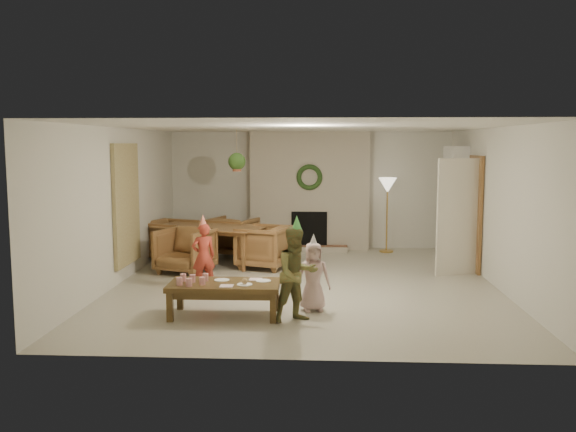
# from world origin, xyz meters

# --- Properties ---
(floor) EXTENTS (7.00, 7.00, 0.00)m
(floor) POSITION_xyz_m (0.00, 0.00, 0.00)
(floor) COLOR #B7B29E
(floor) RESTS_ON ground
(ceiling) EXTENTS (7.00, 7.00, 0.00)m
(ceiling) POSITION_xyz_m (0.00, 0.00, 2.50)
(ceiling) COLOR white
(ceiling) RESTS_ON wall_back
(wall_back) EXTENTS (7.00, 0.00, 7.00)m
(wall_back) POSITION_xyz_m (0.00, 3.50, 1.25)
(wall_back) COLOR silver
(wall_back) RESTS_ON floor
(wall_front) EXTENTS (7.00, 0.00, 7.00)m
(wall_front) POSITION_xyz_m (0.00, -3.50, 1.25)
(wall_front) COLOR silver
(wall_front) RESTS_ON floor
(wall_left) EXTENTS (0.00, 7.00, 7.00)m
(wall_left) POSITION_xyz_m (-3.00, 0.00, 1.25)
(wall_left) COLOR silver
(wall_left) RESTS_ON floor
(wall_right) EXTENTS (0.00, 7.00, 7.00)m
(wall_right) POSITION_xyz_m (3.00, 0.00, 1.25)
(wall_right) COLOR silver
(wall_right) RESTS_ON floor
(fireplace_mass) EXTENTS (2.50, 0.40, 2.50)m
(fireplace_mass) POSITION_xyz_m (0.00, 3.30, 1.25)
(fireplace_mass) COLOR #4F2115
(fireplace_mass) RESTS_ON floor
(fireplace_hearth) EXTENTS (1.60, 0.30, 0.12)m
(fireplace_hearth) POSITION_xyz_m (0.00, 2.95, 0.06)
(fireplace_hearth) COLOR brown
(fireplace_hearth) RESTS_ON floor
(fireplace_firebox) EXTENTS (0.75, 0.12, 0.75)m
(fireplace_firebox) POSITION_xyz_m (0.00, 3.12, 0.45)
(fireplace_firebox) COLOR black
(fireplace_firebox) RESTS_ON floor
(fireplace_wreath) EXTENTS (0.54, 0.10, 0.54)m
(fireplace_wreath) POSITION_xyz_m (0.00, 3.07, 1.55)
(fireplace_wreath) COLOR #1E3C16
(fireplace_wreath) RESTS_ON fireplace_mass
(floor_lamp_base) EXTENTS (0.29, 0.29, 0.03)m
(floor_lamp_base) POSITION_xyz_m (1.61, 3.00, 0.02)
(floor_lamp_base) COLOR gold
(floor_lamp_base) RESTS_ON floor
(floor_lamp_post) EXTENTS (0.03, 0.03, 1.39)m
(floor_lamp_post) POSITION_xyz_m (1.61, 3.00, 0.72)
(floor_lamp_post) COLOR gold
(floor_lamp_post) RESTS_ON floor
(floor_lamp_shade) EXTENTS (0.37, 0.37, 0.31)m
(floor_lamp_shade) POSITION_xyz_m (1.61, 3.00, 1.39)
(floor_lamp_shade) COLOR beige
(floor_lamp_shade) RESTS_ON floor_lamp_post
(bookshelf_carcass) EXTENTS (0.30, 1.00, 2.20)m
(bookshelf_carcass) POSITION_xyz_m (2.84, 2.30, 1.10)
(bookshelf_carcass) COLOR white
(bookshelf_carcass) RESTS_ON floor
(bookshelf_shelf_a) EXTENTS (0.30, 0.92, 0.03)m
(bookshelf_shelf_a) POSITION_xyz_m (2.82, 2.30, 0.45)
(bookshelf_shelf_a) COLOR white
(bookshelf_shelf_a) RESTS_ON bookshelf_carcass
(bookshelf_shelf_b) EXTENTS (0.30, 0.92, 0.03)m
(bookshelf_shelf_b) POSITION_xyz_m (2.82, 2.30, 0.85)
(bookshelf_shelf_b) COLOR white
(bookshelf_shelf_b) RESTS_ON bookshelf_carcass
(bookshelf_shelf_c) EXTENTS (0.30, 0.92, 0.03)m
(bookshelf_shelf_c) POSITION_xyz_m (2.82, 2.30, 1.25)
(bookshelf_shelf_c) COLOR white
(bookshelf_shelf_c) RESTS_ON bookshelf_carcass
(bookshelf_shelf_d) EXTENTS (0.30, 0.92, 0.03)m
(bookshelf_shelf_d) POSITION_xyz_m (2.82, 2.30, 1.65)
(bookshelf_shelf_d) COLOR white
(bookshelf_shelf_d) RESTS_ON bookshelf_carcass
(books_row_lower) EXTENTS (0.20, 0.40, 0.24)m
(books_row_lower) POSITION_xyz_m (2.80, 2.15, 0.59)
(books_row_lower) COLOR maroon
(books_row_lower) RESTS_ON bookshelf_shelf_a
(books_row_mid) EXTENTS (0.20, 0.44, 0.24)m
(books_row_mid) POSITION_xyz_m (2.80, 2.35, 0.99)
(books_row_mid) COLOR #285895
(books_row_mid) RESTS_ON bookshelf_shelf_b
(books_row_upper) EXTENTS (0.20, 0.36, 0.22)m
(books_row_upper) POSITION_xyz_m (2.80, 2.20, 1.38)
(books_row_upper) COLOR #AF7F25
(books_row_upper) RESTS_ON bookshelf_shelf_c
(door_frame) EXTENTS (0.05, 0.86, 2.04)m
(door_frame) POSITION_xyz_m (2.96, 1.20, 1.02)
(door_frame) COLOR brown
(door_frame) RESTS_ON floor
(door_leaf) EXTENTS (0.77, 0.32, 2.00)m
(door_leaf) POSITION_xyz_m (2.58, 0.82, 1.00)
(door_leaf) COLOR beige
(door_leaf) RESTS_ON floor
(curtain_panel) EXTENTS (0.06, 1.20, 2.00)m
(curtain_panel) POSITION_xyz_m (-2.96, 0.20, 1.25)
(curtain_panel) COLOR #B9B483
(curtain_panel) RESTS_ON wall_left
(dining_table) EXTENTS (2.28, 1.74, 0.71)m
(dining_table) POSITION_xyz_m (-1.82, 1.57, 0.36)
(dining_table) COLOR brown
(dining_table) RESTS_ON floor
(dining_chair_near) EXTENTS (1.08, 1.09, 0.78)m
(dining_chair_near) POSITION_xyz_m (-2.12, 0.74, 0.39)
(dining_chair_near) COLOR brown
(dining_chair_near) RESTS_ON floor
(dining_chair_far) EXTENTS (1.08, 1.09, 0.78)m
(dining_chair_far) POSITION_xyz_m (-1.53, 2.41, 0.39)
(dining_chair_far) COLOR brown
(dining_chair_far) RESTS_ON floor
(dining_chair_left) EXTENTS (1.09, 1.08, 0.78)m
(dining_chair_left) POSITION_xyz_m (-2.66, 1.87, 0.39)
(dining_chair_left) COLOR brown
(dining_chair_left) RESTS_ON floor
(dining_chair_right) EXTENTS (1.09, 1.08, 0.78)m
(dining_chair_right) POSITION_xyz_m (-0.78, 1.20, 0.39)
(dining_chair_right) COLOR brown
(dining_chair_right) RESTS_ON floor
(hanging_plant_cord) EXTENTS (0.01, 0.01, 0.70)m
(hanging_plant_cord) POSITION_xyz_m (-1.30, 1.50, 2.15)
(hanging_plant_cord) COLOR tan
(hanging_plant_cord) RESTS_ON ceiling
(hanging_plant_pot) EXTENTS (0.16, 0.16, 0.12)m
(hanging_plant_pot) POSITION_xyz_m (-1.30, 1.50, 1.80)
(hanging_plant_pot) COLOR #A25234
(hanging_plant_pot) RESTS_ON hanging_plant_cord
(hanging_plant_foliage) EXTENTS (0.32, 0.32, 0.32)m
(hanging_plant_foliage) POSITION_xyz_m (-1.30, 1.50, 1.92)
(hanging_plant_foliage) COLOR #274918
(hanging_plant_foliage) RESTS_ON hanging_plant_pot
(coffee_table_top) EXTENTS (1.45, 0.74, 0.07)m
(coffee_table_top) POSITION_xyz_m (-1.00, -1.91, 0.41)
(coffee_table_top) COLOR #513A1B
(coffee_table_top) RESTS_ON floor
(coffee_table_apron) EXTENTS (1.34, 0.63, 0.09)m
(coffee_table_apron) POSITION_xyz_m (-1.00, -1.91, 0.33)
(coffee_table_apron) COLOR #513A1B
(coffee_table_apron) RESTS_ON floor
(coffee_leg_fl) EXTENTS (0.08, 0.08, 0.38)m
(coffee_leg_fl) POSITION_xyz_m (-1.65, -2.21, 0.19)
(coffee_leg_fl) COLOR #513A1B
(coffee_leg_fl) RESTS_ON floor
(coffee_leg_fr) EXTENTS (0.08, 0.08, 0.38)m
(coffee_leg_fr) POSITION_xyz_m (-0.35, -2.19, 0.19)
(coffee_leg_fr) COLOR #513A1B
(coffee_leg_fr) RESTS_ON floor
(coffee_leg_bl) EXTENTS (0.08, 0.08, 0.38)m
(coffee_leg_bl) POSITION_xyz_m (-1.66, -1.62, 0.19)
(coffee_leg_bl) COLOR #513A1B
(coffee_leg_bl) RESTS_ON floor
(coffee_leg_br) EXTENTS (0.08, 0.08, 0.38)m
(coffee_leg_br) POSITION_xyz_m (-0.35, -1.60, 0.19)
(coffee_leg_br) COLOR #513A1B
(coffee_leg_br) RESTS_ON floor
(cup_a) EXTENTS (0.08, 0.08, 0.10)m
(cup_a) POSITION_xyz_m (-1.55, -2.08, 0.49)
(cup_a) COLOR white
(cup_a) RESTS_ON coffee_table_top
(cup_b) EXTENTS (0.08, 0.08, 0.10)m
(cup_b) POSITION_xyz_m (-1.56, -1.86, 0.49)
(cup_b) COLOR white
(cup_b) RESTS_ON coffee_table_top
(cup_c) EXTENTS (0.08, 0.08, 0.10)m
(cup_c) POSITION_xyz_m (-1.42, -2.13, 0.49)
(cup_c) COLOR white
(cup_c) RESTS_ON coffee_table_top
(cup_d) EXTENTS (0.08, 0.08, 0.10)m
(cup_d) POSITION_xyz_m (-1.42, -1.91, 0.49)
(cup_d) COLOR white
(cup_d) RESTS_ON coffee_table_top
(cup_e) EXTENTS (0.08, 0.08, 0.10)m
(cup_e) POSITION_xyz_m (-1.27, -2.04, 0.49)
(cup_e) COLOR white
(cup_e) RESTS_ON coffee_table_top
(cup_f) EXTENTS (0.08, 0.08, 0.10)m
(cup_f) POSITION_xyz_m (-1.27, -1.82, 0.49)
(cup_f) COLOR white
(cup_f) RESTS_ON coffee_table_top
(plate_a) EXTENTS (0.20, 0.20, 0.01)m
(plate_a) POSITION_xyz_m (-1.06, -1.77, 0.45)
(plate_a) COLOR white
(plate_a) RESTS_ON coffee_table_top
(plate_b) EXTENTS (0.20, 0.20, 0.01)m
(plate_b) POSITION_xyz_m (-0.72, -2.01, 0.45)
(plate_b) COLOR white
(plate_b) RESTS_ON coffee_table_top
(plate_c) EXTENTS (0.20, 0.20, 0.01)m
(plate_c) POSITION_xyz_m (-0.51, -1.79, 0.45)
(plate_c) COLOR white
(plate_c) RESTS_ON coffee_table_top
(food_scoop) EXTENTS (0.08, 0.08, 0.08)m
(food_scoop) POSITION_xyz_m (-0.72, -2.01, 0.49)
(food_scoop) COLOR tan
(food_scoop) RESTS_ON plate_b
(napkin_left) EXTENTS (0.17, 0.17, 0.01)m
(napkin_left) POSITION_xyz_m (-0.94, -2.10, 0.45)
(napkin_left) COLOR #F0B1C3
(napkin_left) RESTS_ON coffee_table_top
(napkin_right) EXTENTS (0.17, 0.17, 0.01)m
(napkin_right) POSITION_xyz_m (-0.62, -1.70, 0.45)
(napkin_right) COLOR #F0B1C3
(napkin_right) RESTS_ON coffee_table_top
(child_red) EXTENTS (0.44, 0.38, 1.02)m
(child_red) POSITION_xyz_m (-1.57, -0.41, 0.51)
(child_red) COLOR #AA3324
(child_red) RESTS_ON floor
(party_hat_red) EXTENTS (0.15, 0.15, 0.19)m
(party_hat_red) POSITION_xyz_m (-1.57, -0.41, 1.06)
(party_hat_red) COLOR #EEB34F
(party_hat_red) RESTS_ON child_red
(child_plaid) EXTENTS (0.74, 0.70, 1.21)m
(child_plaid) POSITION_xyz_m (-0.05, -2.10, 0.61)
(child_plaid) COLOR #915A27
(child_plaid) RESTS_ON floor
(party_hat_plaid) EXTENTS (0.17, 0.17, 0.20)m
(party_hat_plaid) POSITION_xyz_m (-0.05, -2.10, 1.26)
(party_hat_plaid) COLOR #55C757
(party_hat_plaid) RESTS_ON child_plaid
(child_pink) EXTENTS (0.51, 0.39, 0.93)m
(child_pink) POSITION_xyz_m (0.15, -1.59, 0.47)
(child_pink) COLOR beige
(child_pink) RESTS_ON floor
(party_hat_pink) EXTENTS (0.13, 0.13, 0.17)m
(party_hat_pink) POSITION_xyz_m (0.15, -1.59, 0.97)
(party_hat_pink) COLOR silver
(party_hat_pink) RESTS_ON child_pink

